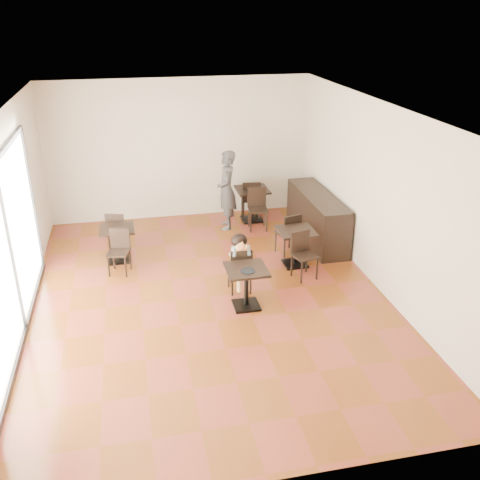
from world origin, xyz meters
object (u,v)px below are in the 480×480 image
object	(u,v)px
chair_mid_b	(305,256)
child	(239,263)
cafe_table_left	(119,244)
chair_back_b	(258,210)
adult_patron	(227,190)
cafe_table_back	(252,205)
chair_back_a	(250,199)
child_chair	(239,269)
chair_mid_a	(287,233)
chair_left_b	(119,253)
cafe_table_mid	(296,248)
child_table	(246,288)
chair_left_a	(118,230)

from	to	relation	value
chair_mid_b	child	bearing A→B (deg)	174.33
cafe_table_left	chair_back_b	world-z (taller)	chair_back_b
adult_patron	cafe_table_back	size ratio (longest dim) A/B	2.29
chair_back_a	adult_patron	bearing A→B (deg)	41.79
child_chair	cafe_table_back	bearing A→B (deg)	-106.99
chair_mid_a	chair_mid_b	world-z (taller)	same
chair_back_a	chair_left_b	bearing A→B (deg)	42.56
child_chair	chair_back_b	distance (m)	2.84
cafe_table_mid	chair_back_a	size ratio (longest dim) A/B	0.78
chair_mid_b	adult_patron	bearing A→B (deg)	93.33
child_table	child_chair	xyz separation A→B (m)	(0.00, 0.55, 0.07)
child_table	cafe_table_left	xyz separation A→B (m)	(-2.06, 2.23, -0.01)
chair_mid_b	chair_left_a	xyz separation A→B (m)	(-3.33, 2.00, -0.02)
adult_patron	chair_back_a	xyz separation A→B (m)	(0.65, 0.47, -0.42)
adult_patron	child	bearing A→B (deg)	-0.52
child_table	chair_back_b	size ratio (longest dim) A/B	0.76
chair_mid_a	chair_left_b	size ratio (longest dim) A/B	1.04
child_chair	cafe_table_mid	bearing A→B (deg)	-148.48
child_table	chair_left_b	size ratio (longest dim) A/B	0.84
cafe_table_back	chair_back_b	distance (m)	0.56
chair_mid_b	chair_back_b	size ratio (longest dim) A/B	0.94
adult_patron	chair_mid_a	bearing A→B (deg)	36.55
child_chair	chair_left_b	world-z (taller)	child_chair
chair_left_b	chair_mid_a	bearing A→B (deg)	19.46
chair_left_a	child_chair	bearing A→B (deg)	148.75
cafe_table_left	chair_back_b	distance (m)	3.20
cafe_table_left	chair_back_b	xyz separation A→B (m)	(3.04, 0.99, 0.12)
chair_left_a	chair_back_a	size ratio (longest dim) A/B	0.90
cafe_table_mid	chair_mid_a	distance (m)	0.55
chair_left_a	cafe_table_mid	bearing A→B (deg)	172.49
chair_left_a	child_table	bearing A→B (deg)	142.56
child_table	cafe_table_back	distance (m)	3.89
chair_back_a	chair_left_a	bearing A→B (deg)	26.80
chair_left_b	chair_back_b	xyz separation A→B (m)	(3.04, 1.54, 0.04)
child_chair	child	world-z (taller)	child
cafe_table_mid	cafe_table_left	xyz separation A→B (m)	(-3.33, 0.90, -0.01)
cafe_table_left	child	bearing A→B (deg)	-39.21
chair_left_b	chair_back_b	bearing A→B (deg)	42.84
cafe_table_back	chair_left_a	xyz separation A→B (m)	(-3.04, -0.99, 0.03)
chair_back_b	chair_left_a	bearing A→B (deg)	-165.83
cafe_table_mid	chair_back_b	bearing A→B (deg)	98.65
cafe_table_mid	chair_back_a	bearing A→B (deg)	96.29
child	chair_back_a	size ratio (longest dim) A/B	1.16
child	child_chair	bearing A→B (deg)	-90.00
chair_mid_b	chair_left_b	distance (m)	3.45
cafe_table_mid	child	bearing A→B (deg)	-148.48
chair_left_a	chair_back_a	world-z (taller)	chair_back_a
child_table	chair_back_a	size ratio (longest dim) A/B	0.76
child_table	cafe_table_mid	xyz separation A→B (m)	(1.27, 1.33, 0.01)
cafe_table_back	chair_left_a	bearing A→B (deg)	-162.02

